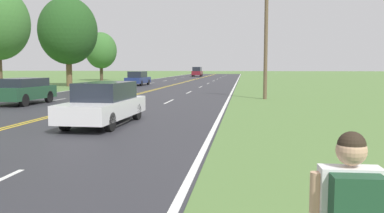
{
  "coord_description": "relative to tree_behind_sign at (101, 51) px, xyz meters",
  "views": [
    {
      "loc": [
        8.16,
        1.35,
        2.12
      ],
      "look_at": [
        6.64,
        13.25,
        0.94
      ],
      "focal_mm": 38.0,
      "sensor_mm": 36.0,
      "label": 1
    }
  ],
  "objects": [
    {
      "name": "tree_behind_sign",
      "position": [
        0.0,
        0.0,
        0.0
      ],
      "size": [
        4.77,
        4.77,
        7.34
      ],
      "color": "#473828",
      "rests_on": "ground"
    },
    {
      "name": "car_dark_blue_sedan_receding",
      "position": [
        9.79,
        -15.25,
        -3.77
      ],
      "size": [
        1.9,
        4.79,
        1.59
      ],
      "rotation": [
        0.0,
        0.0,
        1.54
      ],
      "color": "black",
      "rests_on": "ground"
    },
    {
      "name": "tree_right_cluster",
      "position": [
        2.85,
        -17.97,
        1.37
      ],
      "size": [
        6.26,
        6.26,
        9.57
      ],
      "color": "brown",
      "rests_on": "ground"
    },
    {
      "name": "car_white_sedan_mid_near",
      "position": [
        16.69,
        -45.9,
        -3.79
      ],
      "size": [
        1.9,
        4.95,
        1.55
      ],
      "rotation": [
        0.0,
        0.0,
        -1.6
      ],
      "color": "black",
      "rests_on": "ground"
    },
    {
      "name": "utility_pole_midground",
      "position": [
        23.12,
        -33.17,
        -0.53
      ],
      "size": [
        1.8,
        0.24,
        7.79
      ],
      "color": "brown",
      "rests_on": "ground"
    },
    {
      "name": "car_dark_green_hatchback_mid_far",
      "position": [
        9.39,
        -38.79,
        -3.77
      ],
      "size": [
        2.09,
        4.18,
        1.48
      ],
      "rotation": [
        0.0,
        0.0,
        1.53
      ],
      "color": "black",
      "rests_on": "ground"
    },
    {
      "name": "car_maroon_suv_distant",
      "position": [
        11.71,
        26.75,
        -3.5
      ],
      "size": [
        1.99,
        4.3,
        2.06
      ],
      "rotation": [
        0.0,
        0.0,
        1.56
      ],
      "color": "black",
      "rests_on": "ground"
    }
  ]
}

